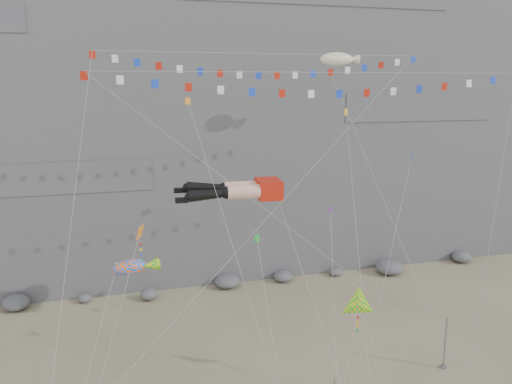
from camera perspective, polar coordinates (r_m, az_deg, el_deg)
ground at (r=37.78m, az=2.42°, el=-20.68°), size 120.00×120.00×0.00m
cliff at (r=63.04m, az=-6.50°, el=16.33°), size 80.00×28.00×50.00m
talus_boulders at (r=52.12m, az=-3.28°, el=-10.19°), size 60.00×3.00×1.20m
anchor_pole_right at (r=40.47m, az=20.80°, el=-15.84°), size 0.12×0.12×4.02m
legs_kite at (r=36.70m, az=-1.84°, el=0.22°), size 8.85×15.07×18.76m
flag_banner_upper at (r=40.31m, az=1.34°, el=15.48°), size 29.77×13.57×31.06m
flag_banner_lower at (r=35.95m, az=8.03°, el=13.34°), size 32.02×5.27×24.17m
harlequin_kite at (r=33.06m, az=-13.12°, el=-4.59°), size 4.86×5.54×12.65m
fish_windsock at (r=34.80m, az=-14.23°, el=-8.34°), size 5.93×6.34×10.79m
delta_kite at (r=34.42m, az=11.64°, el=-12.54°), size 5.05×5.25×8.68m
blimp_windsock at (r=46.02m, az=9.21°, el=14.68°), size 5.77×15.70×27.18m
small_kite_a at (r=37.23m, az=-7.57°, el=9.52°), size 4.66×12.58×23.00m
small_kite_b at (r=37.67m, az=8.54°, el=-2.49°), size 3.09×8.43×13.91m
small_kite_c at (r=33.87m, az=0.16°, el=-5.61°), size 1.16×7.99×12.59m
small_kite_d at (r=41.63m, az=10.28°, el=8.46°), size 4.74×14.93×23.46m
small_kite_e at (r=39.07m, az=17.26°, el=3.24°), size 8.31×8.24×18.42m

